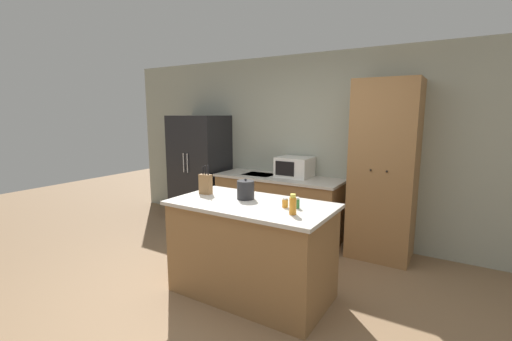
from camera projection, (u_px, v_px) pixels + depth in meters
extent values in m
plane|color=#846647|center=(228.00, 312.00, 3.09)|extent=(14.00, 14.00, 0.00)
cube|color=#9EA393|center=(325.00, 147.00, 4.83)|extent=(7.20, 0.06, 2.60)
cube|color=black|center=(200.00, 169.00, 5.65)|extent=(0.88, 0.64, 1.74)
cylinder|color=silver|center=(184.00, 163.00, 5.36)|extent=(0.02, 0.02, 0.30)
cylinder|color=silver|center=(187.00, 163.00, 5.32)|extent=(0.02, 0.02, 0.30)
cube|color=olive|center=(278.00, 207.00, 4.97)|extent=(1.81, 0.64, 0.85)
cube|color=beige|center=(279.00, 178.00, 4.89)|extent=(1.85, 0.68, 0.03)
cube|color=#9EA0A3|center=(259.00, 175.00, 5.06)|extent=(0.44, 0.34, 0.01)
cube|color=olive|center=(384.00, 171.00, 4.15)|extent=(0.74, 0.57, 2.17)
sphere|color=black|center=(371.00, 170.00, 3.94)|extent=(0.02, 0.02, 0.02)
sphere|color=black|center=(387.00, 171.00, 3.84)|extent=(0.02, 0.02, 0.02)
cube|color=olive|center=(251.00, 251.00, 3.34)|extent=(1.50, 0.78, 0.90)
cube|color=beige|center=(251.00, 204.00, 3.26)|extent=(1.56, 0.84, 0.03)
cube|color=white|center=(295.00, 167.00, 4.84)|extent=(0.47, 0.40, 0.28)
cube|color=black|center=(285.00, 169.00, 4.70)|extent=(0.28, 0.01, 0.20)
cube|color=olive|center=(206.00, 184.00, 3.60)|extent=(0.13, 0.08, 0.21)
cylinder|color=black|center=(203.00, 170.00, 3.59)|extent=(0.02, 0.02, 0.08)
cylinder|color=black|center=(205.00, 170.00, 3.57)|extent=(0.02, 0.02, 0.09)
cylinder|color=black|center=(208.00, 170.00, 3.56)|extent=(0.02, 0.02, 0.10)
cylinder|color=#337033|center=(297.00, 204.00, 3.06)|extent=(0.04, 0.04, 0.08)
cylinder|color=silver|center=(297.00, 198.00, 3.05)|extent=(0.03, 0.03, 0.02)
cylinder|color=orange|center=(293.00, 206.00, 2.87)|extent=(0.06, 0.06, 0.14)
cylinder|color=#E5DB4C|center=(293.00, 196.00, 2.86)|extent=(0.05, 0.05, 0.03)
cylinder|color=orange|center=(285.00, 203.00, 3.09)|extent=(0.06, 0.06, 0.07)
cylinder|color=silver|center=(285.00, 199.00, 3.08)|extent=(0.04, 0.04, 0.02)
cylinder|color=#232326|center=(246.00, 190.00, 3.39)|extent=(0.17, 0.17, 0.18)
sphere|color=#262628|center=(246.00, 180.00, 3.37)|extent=(0.02, 0.02, 0.02)
cylinder|color=red|center=(175.00, 203.00, 6.08)|extent=(0.12, 0.12, 0.39)
cylinder|color=black|center=(175.00, 190.00, 6.05)|extent=(0.05, 0.05, 0.07)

